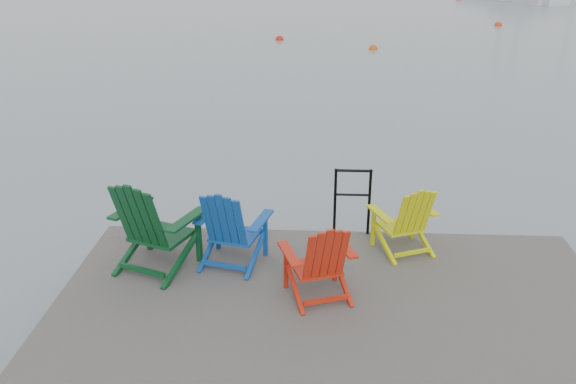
{
  "coord_description": "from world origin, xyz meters",
  "views": [
    {
      "loc": [
        -0.21,
        -4.76,
        4.11
      ],
      "look_at": [
        -0.6,
        2.97,
        0.85
      ],
      "focal_mm": 38.0,
      "sensor_mm": 36.0,
      "label": 1
    }
  ],
  "objects_px": {
    "buoy_c": "(498,26)",
    "buoy_d": "(458,0)",
    "handrail": "(352,195)",
    "buoy_a": "(280,40)",
    "chair_green": "(152,224)",
    "chair_red": "(320,260)",
    "chair_blue": "(231,226)",
    "buoy_b": "(373,49)",
    "chair_yellow": "(406,218)"
  },
  "relations": [
    {
      "from": "chair_yellow",
      "to": "buoy_a",
      "type": "height_order",
      "value": "chair_yellow"
    },
    {
      "from": "buoy_a",
      "to": "buoy_c",
      "type": "relative_size",
      "value": 0.92
    },
    {
      "from": "buoy_b",
      "to": "buoy_c",
      "type": "distance_m",
      "value": 9.86
    },
    {
      "from": "chair_yellow",
      "to": "buoy_c",
      "type": "xyz_separation_m",
      "value": [
        7.76,
        24.86,
        -0.95
      ]
    },
    {
      "from": "handrail",
      "to": "chair_red",
      "type": "height_order",
      "value": "chair_red"
    },
    {
      "from": "chair_yellow",
      "to": "buoy_d",
      "type": "xyz_separation_m",
      "value": [
        8.49,
        38.02,
        -0.95
      ]
    },
    {
      "from": "handrail",
      "to": "buoy_a",
      "type": "bearing_deg",
      "value": 96.45
    },
    {
      "from": "handrail",
      "to": "chair_blue",
      "type": "relative_size",
      "value": 0.91
    },
    {
      "from": "handrail",
      "to": "chair_blue",
      "type": "xyz_separation_m",
      "value": [
        -1.45,
        -0.89,
        -0.04
      ]
    },
    {
      "from": "handrail",
      "to": "buoy_c",
      "type": "xyz_separation_m",
      "value": [
        8.39,
        24.38,
        -1.04
      ]
    },
    {
      "from": "chair_green",
      "to": "chair_yellow",
      "type": "relative_size",
      "value": 1.28
    },
    {
      "from": "chair_green",
      "to": "buoy_b",
      "type": "height_order",
      "value": "chair_green"
    },
    {
      "from": "buoy_b",
      "to": "chair_red",
      "type": "bearing_deg",
      "value": -96.25
    },
    {
      "from": "handrail",
      "to": "buoy_d",
      "type": "relative_size",
      "value": 2.23
    },
    {
      "from": "buoy_a",
      "to": "buoy_b",
      "type": "bearing_deg",
      "value": -29.16
    },
    {
      "from": "chair_red",
      "to": "chair_yellow",
      "type": "xyz_separation_m",
      "value": [
        1.04,
        1.09,
        -0.01
      ]
    },
    {
      "from": "buoy_b",
      "to": "buoy_c",
      "type": "xyz_separation_m",
      "value": [
        6.74,
        7.19,
        0.0
      ]
    },
    {
      "from": "buoy_b",
      "to": "chair_blue",
      "type": "bearing_deg",
      "value": -99.72
    },
    {
      "from": "buoy_a",
      "to": "handrail",
      "type": "bearing_deg",
      "value": -83.55
    },
    {
      "from": "chair_blue",
      "to": "chair_yellow",
      "type": "bearing_deg",
      "value": 25.43
    },
    {
      "from": "chair_green",
      "to": "chair_blue",
      "type": "distance_m",
      "value": 0.89
    },
    {
      "from": "buoy_c",
      "to": "handrail",
      "type": "bearing_deg",
      "value": -108.99
    },
    {
      "from": "handrail",
      "to": "buoy_d",
      "type": "bearing_deg",
      "value": 76.35
    },
    {
      "from": "buoy_d",
      "to": "chair_green",
      "type": "bearing_deg",
      "value": -106.51
    },
    {
      "from": "chair_red",
      "to": "chair_green",
      "type": "bearing_deg",
      "value": 145.75
    },
    {
      "from": "chair_yellow",
      "to": "buoy_a",
      "type": "bearing_deg",
      "value": 75.81
    },
    {
      "from": "chair_yellow",
      "to": "buoy_b",
      "type": "relative_size",
      "value": 2.56
    },
    {
      "from": "chair_red",
      "to": "buoy_c",
      "type": "xyz_separation_m",
      "value": [
        8.8,
        25.95,
        -0.96
      ]
    },
    {
      "from": "chair_blue",
      "to": "buoy_b",
      "type": "relative_size",
      "value": 2.82
    },
    {
      "from": "handrail",
      "to": "chair_red",
      "type": "distance_m",
      "value": 1.62
    },
    {
      "from": "chair_green",
      "to": "chair_red",
      "type": "height_order",
      "value": "chair_green"
    },
    {
      "from": "buoy_b",
      "to": "buoy_c",
      "type": "bearing_deg",
      "value": 46.85
    },
    {
      "from": "chair_green",
      "to": "buoy_a",
      "type": "height_order",
      "value": "chair_green"
    },
    {
      "from": "buoy_b",
      "to": "buoy_d",
      "type": "height_order",
      "value": "buoy_d"
    },
    {
      "from": "chair_green",
      "to": "buoy_d",
      "type": "relative_size",
      "value": 2.86
    },
    {
      "from": "chair_yellow",
      "to": "buoy_a",
      "type": "distance_m",
      "value": 20.02
    },
    {
      "from": "buoy_b",
      "to": "chair_green",
      "type": "bearing_deg",
      "value": -102.28
    },
    {
      "from": "chair_yellow",
      "to": "chair_green",
      "type": "bearing_deg",
      "value": 168.69
    },
    {
      "from": "handrail",
      "to": "buoy_a",
      "type": "distance_m",
      "value": 19.47
    },
    {
      "from": "chair_red",
      "to": "chair_yellow",
      "type": "distance_m",
      "value": 1.51
    },
    {
      "from": "chair_green",
      "to": "buoy_b",
      "type": "relative_size",
      "value": 3.28
    },
    {
      "from": "handrail",
      "to": "chair_red",
      "type": "xyz_separation_m",
      "value": [
        -0.41,
        -1.57,
        -0.08
      ]
    },
    {
      "from": "chair_blue",
      "to": "buoy_d",
      "type": "height_order",
      "value": "chair_blue"
    },
    {
      "from": "chair_yellow",
      "to": "buoy_d",
      "type": "bearing_deg",
      "value": 55.14
    },
    {
      "from": "chair_red",
      "to": "buoy_b",
      "type": "xyz_separation_m",
      "value": [
        2.06,
        18.75,
        -0.96
      ]
    },
    {
      "from": "chair_blue",
      "to": "buoy_c",
      "type": "distance_m",
      "value": 27.14
    },
    {
      "from": "buoy_c",
      "to": "buoy_d",
      "type": "xyz_separation_m",
      "value": [
        0.73,
        13.17,
        0.0
      ]
    },
    {
      "from": "chair_blue",
      "to": "buoy_c",
      "type": "relative_size",
      "value": 2.55
    },
    {
      "from": "chair_green",
      "to": "buoy_d",
      "type": "xyz_separation_m",
      "value": [
        11.44,
        38.6,
        -1.08
      ]
    },
    {
      "from": "handrail",
      "to": "buoy_d",
      "type": "xyz_separation_m",
      "value": [
        9.12,
        37.55,
        -1.04
      ]
    }
  ]
}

